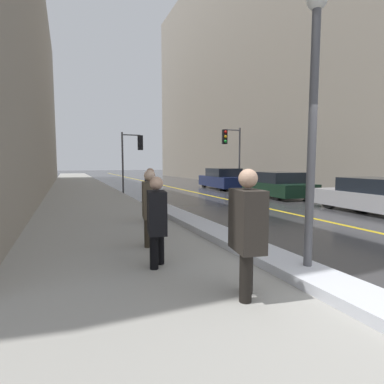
% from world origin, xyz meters
% --- Properties ---
extents(ground_plane, '(160.00, 160.00, 0.00)m').
position_xyz_m(ground_plane, '(0.00, 0.00, 0.00)').
color(ground_plane, '#38383A').
extents(sidewalk_slab, '(4.00, 80.00, 0.01)m').
position_xyz_m(sidewalk_slab, '(-2.00, 15.00, 0.01)').
color(sidewalk_slab, '#9E9B93').
rests_on(sidewalk_slab, ground).
extents(road_centre_stripe, '(0.16, 80.00, 0.00)m').
position_xyz_m(road_centre_stripe, '(4.00, 15.00, 0.00)').
color(road_centre_stripe, gold).
rests_on(road_centre_stripe, ground).
extents(snow_bank_curb, '(0.72, 9.65, 0.16)m').
position_xyz_m(snow_bank_curb, '(0.22, 4.38, 0.08)').
color(snow_bank_curb, silver).
rests_on(snow_bank_curb, ground).
extents(building_facade_right, '(6.00, 36.00, 21.07)m').
position_xyz_m(building_facade_right, '(13.00, 22.00, 10.53)').
color(building_facade_right, gray).
rests_on(building_facade_right, ground).
extents(lamp_post, '(0.28, 0.28, 4.06)m').
position_xyz_m(lamp_post, '(0.33, 1.28, 2.49)').
color(lamp_post, '#515156').
rests_on(lamp_post, ground).
extents(traffic_light_near, '(1.31, 0.32, 3.57)m').
position_xyz_m(traffic_light_near, '(0.91, 16.41, 2.58)').
color(traffic_light_near, '#515156').
rests_on(traffic_light_near, ground).
extents(traffic_light_far, '(1.31, 0.32, 3.96)m').
position_xyz_m(traffic_light_far, '(6.74, 14.67, 2.87)').
color(traffic_light_far, '#515156').
rests_on(traffic_light_far, ground).
extents(pedestrian_with_shoulder_bag, '(0.39, 0.75, 1.61)m').
position_xyz_m(pedestrian_with_shoulder_bag, '(-0.92, 1.01, 0.89)').
color(pedestrian_with_shoulder_bag, black).
rests_on(pedestrian_with_shoulder_bag, ground).
extents(pedestrian_trailing, '(0.36, 0.52, 1.47)m').
position_xyz_m(pedestrian_trailing, '(-1.63, 2.51, 0.82)').
color(pedestrian_trailing, black).
rests_on(pedestrian_trailing, ground).
extents(pedestrian_nearside, '(0.38, 0.55, 1.55)m').
position_xyz_m(pedestrian_nearside, '(-1.41, 3.76, 0.86)').
color(pedestrian_nearside, '#2A241B').
rests_on(pedestrian_nearside, ground).
extents(pedestrian_in_glasses, '(0.38, 0.54, 1.55)m').
position_xyz_m(pedestrian_in_glasses, '(-0.75, 6.25, 0.86)').
color(pedestrian_in_glasses, black).
rests_on(pedestrian_in_glasses, ground).
extents(parked_car_silver, '(2.17, 4.33, 1.19)m').
position_xyz_m(parked_car_silver, '(6.81, 4.84, 0.56)').
color(parked_car_silver, '#B2B2B7').
rests_on(parked_car_silver, ground).
extents(parked_car_dark_green, '(2.27, 4.27, 1.26)m').
position_xyz_m(parked_car_dark_green, '(6.89, 10.18, 0.59)').
color(parked_car_dark_green, black).
rests_on(parked_car_dark_green, ground).
extents(parked_car_navy, '(2.17, 4.72, 1.37)m').
position_xyz_m(parked_car_navy, '(6.80, 15.82, 0.65)').
color(parked_car_navy, navy).
rests_on(parked_car_navy, ground).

